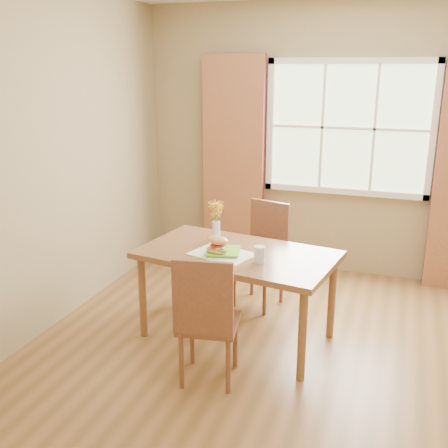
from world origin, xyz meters
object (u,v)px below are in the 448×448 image
at_px(chair_far, 263,249).
at_px(water_glass, 259,255).
at_px(dining_table, 237,261).
at_px(chair_near, 206,316).
at_px(flower_vase, 216,216).
at_px(croissant_sandwich, 217,245).

xyz_separation_m(chair_far, water_glass, (0.20, -0.87, 0.27)).
distance_m(dining_table, water_glass, 0.31).
height_order(chair_near, chair_far, chair_near).
height_order(chair_far, flower_vase, flower_vase).
height_order(dining_table, flower_vase, flower_vase).
xyz_separation_m(dining_table, chair_near, (0.01, -0.70, -0.13)).
bearing_deg(flower_vase, chair_near, -74.02).
bearing_deg(dining_table, flower_vase, 148.80).
relative_size(chair_far, water_glass, 7.50).
distance_m(croissant_sandwich, water_glass, 0.34).
xyz_separation_m(chair_near, croissant_sandwich, (-0.13, 0.58, 0.29)).
bearing_deg(flower_vase, dining_table, -39.89).
bearing_deg(water_glass, flower_vase, 141.34).
xyz_separation_m(dining_table, flower_vase, (-0.25, 0.21, 0.28)).
xyz_separation_m(dining_table, croissant_sandwich, (-0.12, -0.12, 0.16)).
height_order(dining_table, croissant_sandwich, croissant_sandwich).
bearing_deg(water_glass, dining_table, 142.76).
height_order(chair_far, water_glass, chair_far).
distance_m(chair_near, flower_vase, 1.03).
xyz_separation_m(chair_near, water_glass, (0.21, 0.53, 0.26)).
height_order(dining_table, chair_far, chair_far).
bearing_deg(chair_far, chair_near, -75.65).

